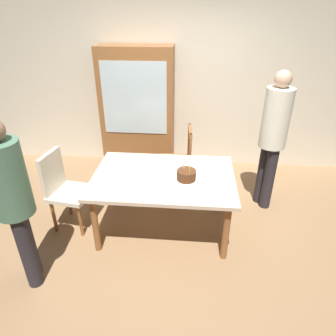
{
  "coord_description": "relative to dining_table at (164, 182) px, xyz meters",
  "views": [
    {
      "loc": [
        0.3,
        -2.86,
        2.39
      ],
      "look_at": [
        0.05,
        0.0,
        0.82
      ],
      "focal_mm": 32.01,
      "sensor_mm": 36.0,
      "label": 1
    }
  ],
  "objects": [
    {
      "name": "ground",
      "position": [
        0.0,
        0.0,
        -0.64
      ],
      "size": [
        6.4,
        6.4,
        0.0
      ],
      "primitive_type": "plane",
      "color": "#93704C"
    },
    {
      "name": "back_wall",
      "position": [
        0.0,
        1.85,
        0.66
      ],
      "size": [
        6.4,
        0.1,
        2.6
      ],
      "primitive_type": "cube",
      "color": "beige",
      "rests_on": "ground"
    },
    {
      "name": "dining_table",
      "position": [
        0.0,
        0.0,
        0.0
      ],
      "size": [
        1.57,
        1.09,
        0.72
      ],
      "color": "beige",
      "rests_on": "ground"
    },
    {
      "name": "birthday_cake",
      "position": [
        0.25,
        -0.08,
        0.14
      ],
      "size": [
        0.28,
        0.28,
        0.19
      ],
      "color": "silver",
      "rests_on": "dining_table"
    },
    {
      "name": "plate_near_celebrant",
      "position": [
        -0.43,
        -0.24,
        0.09
      ],
      "size": [
        0.22,
        0.22,
        0.01
      ],
      "primitive_type": "cylinder",
      "color": "silver",
      "rests_on": "dining_table"
    },
    {
      "name": "plate_far_side",
      "position": [
        -0.08,
        0.24,
        0.09
      ],
      "size": [
        0.22,
        0.22,
        0.01
      ],
      "primitive_type": "cylinder",
      "color": "silver",
      "rests_on": "dining_table"
    },
    {
      "name": "plate_near_guest",
      "position": [
        0.47,
        -0.24,
        0.09
      ],
      "size": [
        0.22,
        0.22,
        0.01
      ],
      "primitive_type": "cylinder",
      "color": "silver",
      "rests_on": "dining_table"
    },
    {
      "name": "fork_near_celebrant",
      "position": [
        -0.59,
        -0.26,
        0.08
      ],
      "size": [
        0.18,
        0.03,
        0.01
      ],
      "primitive_type": "cube",
      "rotation": [
        0.0,
        0.0,
        -0.08
      ],
      "color": "silver",
      "rests_on": "dining_table"
    },
    {
      "name": "fork_far_side",
      "position": [
        -0.24,
        0.26,
        0.08
      ],
      "size": [
        0.18,
        0.06,
        0.01
      ],
      "primitive_type": "cube",
      "rotation": [
        0.0,
        0.0,
        -0.24
      ],
      "color": "silver",
      "rests_on": "dining_table"
    },
    {
      "name": "chair_spindle_back",
      "position": [
        0.1,
        0.86,
        -0.18
      ],
      "size": [
        0.47,
        0.47,
        0.95
      ],
      "color": "brown",
      "rests_on": "ground"
    },
    {
      "name": "chair_upholstered",
      "position": [
        -1.17,
        -0.03,
        -0.11
      ],
      "size": [
        0.5,
        0.5,
        0.95
      ],
      "color": "beige",
      "rests_on": "ground"
    },
    {
      "name": "person_celebrant",
      "position": [
        -1.19,
        -0.89,
        0.3
      ],
      "size": [
        0.32,
        0.32,
        1.66
      ],
      "color": "#262328",
      "rests_on": "ground"
    },
    {
      "name": "person_guest",
      "position": [
        1.28,
        0.61,
        0.37
      ],
      "size": [
        0.32,
        0.32,
        1.77
      ],
      "color": "#262328",
      "rests_on": "ground"
    },
    {
      "name": "china_cabinet",
      "position": [
        -0.56,
        1.56,
        0.31
      ],
      "size": [
        1.1,
        0.45,
        1.9
      ],
      "color": "brown",
      "rests_on": "ground"
    }
  ]
}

